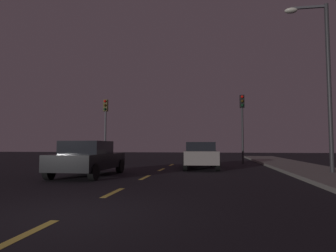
{
  "coord_description": "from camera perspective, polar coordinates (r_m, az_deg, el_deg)",
  "views": [
    {
      "loc": [
        2.73,
        -5.18,
        1.32
      ],
      "look_at": [
        -0.42,
        15.25,
        2.68
      ],
      "focal_mm": 30.92,
      "sensor_mm": 36.0,
      "label": 1
    }
  ],
  "objects": [
    {
      "name": "ground_plane",
      "position": [
        12.55,
        -3.9,
        -9.8
      ],
      "size": [
        80.0,
        80.0,
        0.0
      ],
      "primitive_type": "plane",
      "color": "black"
    },
    {
      "name": "lane_stripe_nearest",
      "position": [
        5.0,
        -26.22,
        -18.61
      ],
      "size": [
        0.16,
        1.6,
        0.01
      ],
      "primitive_type": "cube",
      "color": "#EACC4C",
      "rests_on": "ground_plane"
    },
    {
      "name": "lane_stripe_second",
      "position": [
        8.35,
        -10.71,
        -12.76
      ],
      "size": [
        0.16,
        1.6,
        0.01
      ],
      "primitive_type": "cube",
      "color": "#EACC4C",
      "rests_on": "ground_plane"
    },
    {
      "name": "lane_stripe_third",
      "position": [
        11.97,
        -4.54,
        -10.07
      ],
      "size": [
        0.16,
        1.6,
        0.01
      ],
      "primitive_type": "cube",
      "color": "#EACC4C",
      "rests_on": "ground_plane"
    },
    {
      "name": "lane_stripe_fourth",
      "position": [
        15.67,
        -1.3,
        -8.59
      ],
      "size": [
        0.16,
        1.6,
        0.01
      ],
      "primitive_type": "cube",
      "color": "#EACC4C",
      "rests_on": "ground_plane"
    },
    {
      "name": "lane_stripe_fifth",
      "position": [
        19.42,
        0.68,
        -7.66
      ],
      "size": [
        0.16,
        1.6,
        0.01
      ],
      "primitive_type": "cube",
      "color": "#EACC4C",
      "rests_on": "ground_plane"
    },
    {
      "name": "traffic_signal_left",
      "position": [
        22.3,
        -12.23,
        1.52
      ],
      "size": [
        0.32,
        0.38,
        4.76
      ],
      "color": "#4C4C51",
      "rests_on": "ground_plane"
    },
    {
      "name": "traffic_signal_right",
      "position": [
        20.93,
        14.44,
        2.04
      ],
      "size": [
        0.32,
        0.38,
        4.84
      ],
      "color": "#2D2D30",
      "rests_on": "ground_plane"
    },
    {
      "name": "car_stopped_ahead",
      "position": [
        16.41,
        6.34,
        -5.7
      ],
      "size": [
        2.15,
        4.4,
        1.48
      ],
      "color": "gray",
      "rests_on": "ground_plane"
    },
    {
      "name": "car_adjacent_lane",
      "position": [
        12.83,
        -15.45,
        -6.14
      ],
      "size": [
        2.0,
        4.19,
        1.49
      ],
      "color": "black",
      "rests_on": "ground_plane"
    },
    {
      "name": "street_lamp_right",
      "position": [
        14.62,
        28.1,
        9.43
      ],
      "size": [
        1.87,
        0.36,
        7.61
      ],
      "color": "#2D2D30",
      "rests_on": "ground_plane"
    }
  ]
}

